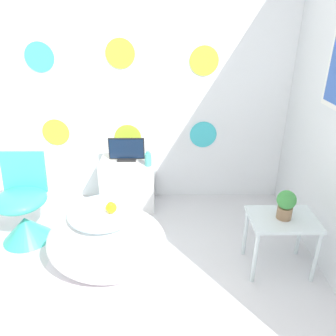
% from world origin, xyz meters
% --- Properties ---
extents(wall_back_dotted, '(4.34, 0.05, 2.60)m').
position_xyz_m(wall_back_dotted, '(0.00, 2.11, 1.30)').
color(wall_back_dotted, white).
rests_on(wall_back_dotted, ground_plane).
extents(rug, '(1.07, 0.66, 0.01)m').
position_xyz_m(rug, '(-0.04, 0.69, 0.00)').
color(rug, silver).
rests_on(rug, ground_plane).
extents(bathtub, '(0.91, 0.64, 0.60)m').
position_xyz_m(bathtub, '(-0.04, 0.82, 0.30)').
color(bathtub, white).
rests_on(bathtub, ground_plane).
extents(rubber_duck, '(0.08, 0.09, 0.09)m').
position_xyz_m(rubber_duck, '(0.02, 0.78, 0.64)').
color(rubber_duck, yellow).
rests_on(rubber_duck, bathtub).
extents(chair, '(0.46, 0.46, 0.80)m').
position_xyz_m(chair, '(-0.87, 1.29, 0.27)').
color(chair, '#38B2A3').
rests_on(chair, ground_plane).
extents(tv_cabinet, '(0.55, 0.39, 0.54)m').
position_xyz_m(tv_cabinet, '(0.01, 1.87, 0.27)').
color(tv_cabinet, silver).
rests_on(tv_cabinet, ground_plane).
extents(tv, '(0.36, 0.12, 0.23)m').
position_xyz_m(tv, '(0.01, 1.87, 0.64)').
color(tv, black).
rests_on(tv, tv_cabinet).
extents(vase, '(0.07, 0.07, 0.15)m').
position_xyz_m(vase, '(0.24, 1.72, 0.61)').
color(vase, '#51B2AD').
rests_on(vase, tv_cabinet).
extents(side_table, '(0.51, 0.37, 0.48)m').
position_xyz_m(side_table, '(1.31, 0.89, 0.40)').
color(side_table, silver).
rests_on(side_table, ground_plane).
extents(potted_plant_left, '(0.14, 0.14, 0.23)m').
position_xyz_m(potted_plant_left, '(1.31, 0.89, 0.60)').
color(potted_plant_left, '#8C6B4C').
rests_on(potted_plant_left, side_table).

